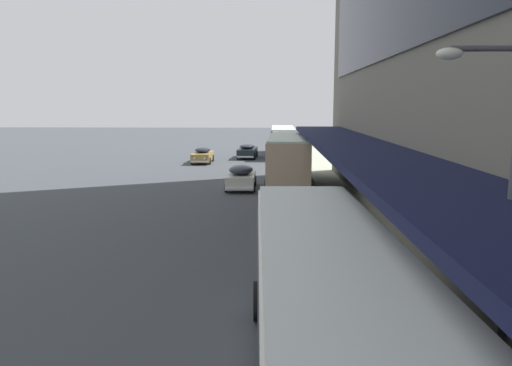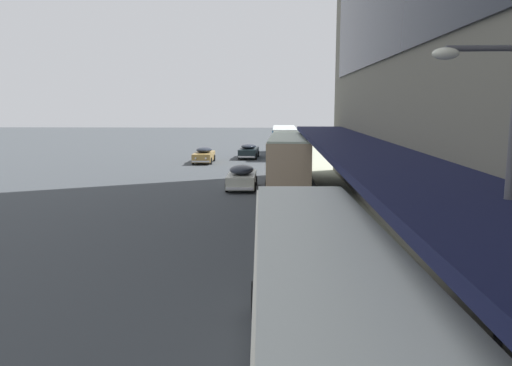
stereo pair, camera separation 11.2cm
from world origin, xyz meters
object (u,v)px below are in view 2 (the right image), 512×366
(sedan_oncoming_rear, at_px, (242,177))
(street_lamp, at_px, (498,201))
(transit_bus_kerbside_far, at_px, (284,139))
(transit_bus_kerbside_rear, at_px, (324,313))
(sedan_trailing_near, at_px, (249,151))
(sedan_far_back, at_px, (204,155))
(transit_bus_kerbside_front, at_px, (289,158))

(sedan_oncoming_rear, bearing_deg, street_lamp, -76.29)
(transit_bus_kerbside_far, xyz_separation_m, street_lamp, (2.56, -46.02, 2.11))
(transit_bus_kerbside_rear, height_order, sedan_trailing_near, transit_bus_kerbside_rear)
(sedan_oncoming_rear, relative_size, sedan_far_back, 0.97)
(street_lamp, bearing_deg, sedan_far_back, 104.99)
(transit_bus_kerbside_far, height_order, sedan_oncoming_rear, transit_bus_kerbside_far)
(transit_bus_kerbside_far, height_order, street_lamp, street_lamp)
(transit_bus_kerbside_far, height_order, sedan_trailing_near, transit_bus_kerbside_far)
(sedan_oncoming_rear, bearing_deg, transit_bus_kerbside_far, 81.55)
(sedan_far_back, bearing_deg, transit_bus_kerbside_rear, -79.09)
(transit_bus_kerbside_front, relative_size, transit_bus_kerbside_far, 1.02)
(sedan_trailing_near, relative_size, sedan_oncoming_rear, 1.09)
(sedan_oncoming_rear, bearing_deg, transit_bus_kerbside_front, 17.73)
(transit_bus_kerbside_rear, distance_m, sedan_trailing_near, 43.28)
(transit_bus_kerbside_front, height_order, transit_bus_kerbside_rear, transit_bus_kerbside_front)
(sedan_oncoming_rear, height_order, street_lamp, street_lamp)
(sedan_oncoming_rear, height_order, sedan_far_back, sedan_oncoming_rear)
(transit_bus_kerbside_rear, xyz_separation_m, sedan_trailing_near, (-3.40, 43.14, -1.08))
(transit_bus_kerbside_rear, bearing_deg, sedan_trailing_near, 94.51)
(transit_bus_kerbside_far, bearing_deg, sedan_trailing_near, -141.95)
(transit_bus_kerbside_rear, relative_size, sedan_oncoming_rear, 2.52)
(sedan_far_back, bearing_deg, sedan_trailing_near, 46.15)
(transit_bus_kerbside_rear, bearing_deg, transit_bus_kerbside_front, 89.55)
(transit_bus_kerbside_far, distance_m, sedan_trailing_near, 4.86)
(transit_bus_kerbside_far, bearing_deg, transit_bus_kerbside_front, -90.38)
(sedan_trailing_near, bearing_deg, sedan_far_back, -133.85)
(transit_bus_kerbside_far, distance_m, sedan_oncoming_rear, 22.34)
(transit_bus_kerbside_front, distance_m, sedan_oncoming_rear, 3.50)
(transit_bus_kerbside_rear, relative_size, transit_bus_kerbside_far, 1.00)
(sedan_oncoming_rear, relative_size, street_lamp, 0.71)
(sedan_oncoming_rear, distance_m, sedan_far_back, 15.57)
(transit_bus_kerbside_front, bearing_deg, sedan_trailing_near, 101.23)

